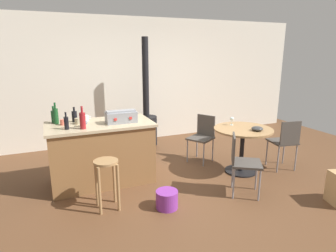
{
  "coord_description": "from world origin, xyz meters",
  "views": [
    {
      "loc": [
        -1.94,
        -3.66,
        1.98
      ],
      "look_at": [
        -0.27,
        0.33,
        0.85
      ],
      "focal_mm": 30.68,
      "sensor_mm": 36.0,
      "label": 1
    }
  ],
  "objects_px": {
    "toolbox": "(121,117)",
    "cup_0": "(82,123)",
    "serving_bowl": "(257,129)",
    "folding_chair_left": "(242,160)",
    "dining_table": "(243,139)",
    "bottle_3": "(56,116)",
    "kitchen_island": "(102,152)",
    "bottle_0": "(83,120)",
    "wooden_stool": "(107,175)",
    "wood_stove": "(146,123)",
    "bottle_4": "(74,116)",
    "cup_2": "(86,118)",
    "plastic_bucket": "(167,199)",
    "cup_3": "(78,121)",
    "wine_glass": "(232,119)",
    "bottle_2": "(54,116)",
    "bottle_1": "(66,123)",
    "cup_1": "(63,122)",
    "folding_chair_near": "(285,140)",
    "folding_chair_far": "(203,135)"
  },
  "relations": [
    {
      "from": "kitchen_island",
      "to": "toolbox",
      "type": "bearing_deg",
      "value": -17.2
    },
    {
      "from": "cup_3",
      "to": "bottle_2",
      "type": "bearing_deg",
      "value": 144.92
    },
    {
      "from": "wood_stove",
      "to": "serving_bowl",
      "type": "height_order",
      "value": "wood_stove"
    },
    {
      "from": "cup_1",
      "to": "dining_table",
      "type": "bearing_deg",
      "value": -13.0
    },
    {
      "from": "dining_table",
      "to": "toolbox",
      "type": "distance_m",
      "value": 2.01
    },
    {
      "from": "dining_table",
      "to": "bottle_3",
      "type": "relative_size",
      "value": 3.0
    },
    {
      "from": "dining_table",
      "to": "bottle_0",
      "type": "xyz_separation_m",
      "value": [
        -2.49,
        0.29,
        0.48
      ]
    },
    {
      "from": "wood_stove",
      "to": "bottle_4",
      "type": "relative_size",
      "value": 9.82
    },
    {
      "from": "dining_table",
      "to": "folding_chair_left",
      "type": "distance_m",
      "value": 0.8
    },
    {
      "from": "wood_stove",
      "to": "cup_1",
      "type": "distance_m",
      "value": 2.12
    },
    {
      "from": "wine_glass",
      "to": "bottle_4",
      "type": "bearing_deg",
      "value": 168.72
    },
    {
      "from": "dining_table",
      "to": "bottle_3",
      "type": "height_order",
      "value": "bottle_3"
    },
    {
      "from": "plastic_bucket",
      "to": "bottle_1",
      "type": "bearing_deg",
      "value": 139.24
    },
    {
      "from": "bottle_2",
      "to": "cup_0",
      "type": "height_order",
      "value": "bottle_2"
    },
    {
      "from": "serving_bowl",
      "to": "folding_chair_left",
      "type": "bearing_deg",
      "value": -144.23
    },
    {
      "from": "cup_2",
      "to": "plastic_bucket",
      "type": "relative_size",
      "value": 0.43
    },
    {
      "from": "cup_0",
      "to": "folding_chair_near",
      "type": "bearing_deg",
      "value": -10.97
    },
    {
      "from": "bottle_3",
      "to": "dining_table",
      "type": "bearing_deg",
      "value": -14.83
    },
    {
      "from": "cup_2",
      "to": "serving_bowl",
      "type": "distance_m",
      "value": 2.69
    },
    {
      "from": "folding_chair_left",
      "to": "cup_2",
      "type": "xyz_separation_m",
      "value": [
        -1.9,
        1.4,
        0.47
      ]
    },
    {
      "from": "bottle_3",
      "to": "bottle_4",
      "type": "distance_m",
      "value": 0.27
    },
    {
      "from": "cup_0",
      "to": "cup_1",
      "type": "distance_m",
      "value": 0.32
    },
    {
      "from": "toolbox",
      "to": "bottle_0",
      "type": "xyz_separation_m",
      "value": [
        -0.58,
        -0.15,
        0.03
      ]
    },
    {
      "from": "kitchen_island",
      "to": "cup_1",
      "type": "distance_m",
      "value": 0.73
    },
    {
      "from": "bottle_1",
      "to": "cup_0",
      "type": "xyz_separation_m",
      "value": [
        0.22,
        0.08,
        -0.05
      ]
    },
    {
      "from": "bottle_0",
      "to": "bottle_3",
      "type": "bearing_deg",
      "value": 126.08
    },
    {
      "from": "bottle_4",
      "to": "cup_1",
      "type": "xyz_separation_m",
      "value": [
        -0.18,
        -0.13,
        -0.05
      ]
    },
    {
      "from": "toolbox",
      "to": "cup_0",
      "type": "xyz_separation_m",
      "value": [
        -0.57,
        -0.02,
        -0.04
      ]
    },
    {
      "from": "dining_table",
      "to": "cup_2",
      "type": "height_order",
      "value": "cup_2"
    },
    {
      "from": "dining_table",
      "to": "wine_glass",
      "type": "relative_size",
      "value": 6.65
    },
    {
      "from": "plastic_bucket",
      "to": "wood_stove",
      "type": "bearing_deg",
      "value": 77.4
    },
    {
      "from": "bottle_3",
      "to": "plastic_bucket",
      "type": "bearing_deg",
      "value": -47.73
    },
    {
      "from": "cup_0",
      "to": "wine_glass",
      "type": "xyz_separation_m",
      "value": [
        2.43,
        -0.17,
        -0.12
      ]
    },
    {
      "from": "folding_chair_far",
      "to": "bottle_0",
      "type": "distance_m",
      "value": 2.25
    },
    {
      "from": "dining_table",
      "to": "bottle_3",
      "type": "distance_m",
      "value": 2.95
    },
    {
      "from": "dining_table",
      "to": "bottle_1",
      "type": "height_order",
      "value": "bottle_1"
    },
    {
      "from": "kitchen_island",
      "to": "bottle_0",
      "type": "xyz_separation_m",
      "value": [
        -0.27,
        -0.25,
        0.59
      ]
    },
    {
      "from": "wooden_stool",
      "to": "toolbox",
      "type": "relative_size",
      "value": 1.45
    },
    {
      "from": "toolbox",
      "to": "wine_glass",
      "type": "height_order",
      "value": "toolbox"
    },
    {
      "from": "bottle_1",
      "to": "plastic_bucket",
      "type": "xyz_separation_m",
      "value": [
        1.1,
        -0.95,
        -0.91
      ]
    },
    {
      "from": "bottle_0",
      "to": "folding_chair_near",
      "type": "bearing_deg",
      "value": -8.6
    },
    {
      "from": "folding_chair_left",
      "to": "toolbox",
      "type": "xyz_separation_m",
      "value": [
        -1.42,
        1.08,
        0.51
      ]
    },
    {
      "from": "wooden_stool",
      "to": "bottle_1",
      "type": "height_order",
      "value": "bottle_1"
    },
    {
      "from": "bottle_0",
      "to": "cup_0",
      "type": "distance_m",
      "value": 0.15
    },
    {
      "from": "bottle_1",
      "to": "bottle_2",
      "type": "xyz_separation_m",
      "value": [
        -0.15,
        0.48,
        0.0
      ]
    },
    {
      "from": "wood_stove",
      "to": "cup_0",
      "type": "height_order",
      "value": "wood_stove"
    },
    {
      "from": "cup_0",
      "to": "serving_bowl",
      "type": "distance_m",
      "value": 2.68
    },
    {
      "from": "wooden_stool",
      "to": "bottle_3",
      "type": "distance_m",
      "value": 1.31
    },
    {
      "from": "bottle_0",
      "to": "cup_3",
      "type": "xyz_separation_m",
      "value": [
        -0.04,
        0.32,
        -0.08
      ]
    },
    {
      "from": "cup_0",
      "to": "cup_3",
      "type": "relative_size",
      "value": 0.89
    }
  ]
}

